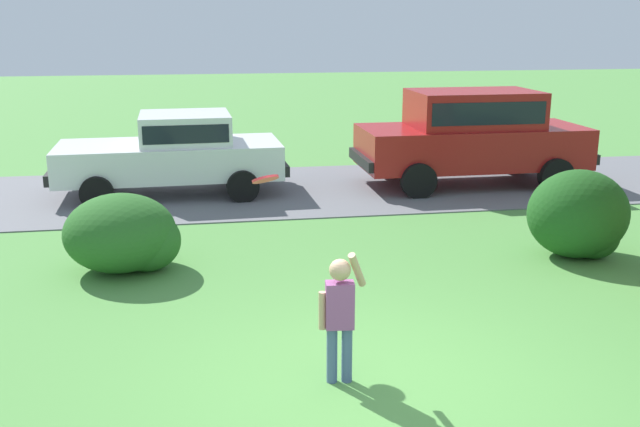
% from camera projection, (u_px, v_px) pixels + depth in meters
% --- Properties ---
extents(ground_plane, '(80.00, 80.00, 0.00)m').
position_uv_depth(ground_plane, '(373.00, 384.00, 6.78)').
color(ground_plane, '#518E42').
extents(driveway_strip, '(28.00, 4.40, 0.02)m').
position_uv_depth(driveway_strip, '(278.00, 190.00, 14.39)').
color(driveway_strip, slate).
rests_on(driveway_strip, ground).
extents(shrub_near_tree, '(1.55, 1.44, 1.05)m').
position_uv_depth(shrub_near_tree, '(126.00, 235.00, 9.73)').
color(shrub_near_tree, '#286023').
rests_on(shrub_near_tree, ground).
extents(shrub_centre_left, '(1.44, 1.25, 1.26)m').
position_uv_depth(shrub_centre_left, '(580.00, 217.00, 10.27)').
color(shrub_centre_left, '#1E511C').
rests_on(shrub_centre_left, ground).
extents(parked_sedan, '(4.45, 2.20, 1.56)m').
position_uv_depth(parked_sedan, '(175.00, 151.00, 13.94)').
color(parked_sedan, white).
rests_on(parked_sedan, ground).
extents(parked_suv, '(4.71, 2.13, 1.92)m').
position_uv_depth(parked_suv, '(472.00, 133.00, 14.63)').
color(parked_suv, maroon).
rests_on(parked_suv, ground).
extents(child_thrower, '(0.46, 0.25, 1.29)m').
position_uv_depth(child_thrower, '(340.00, 310.00, 6.65)').
color(child_thrower, '#4C608C').
rests_on(child_thrower, ground).
extents(frisbee, '(0.30, 0.27, 0.18)m').
position_uv_depth(frisbee, '(265.00, 179.00, 7.43)').
color(frisbee, red).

